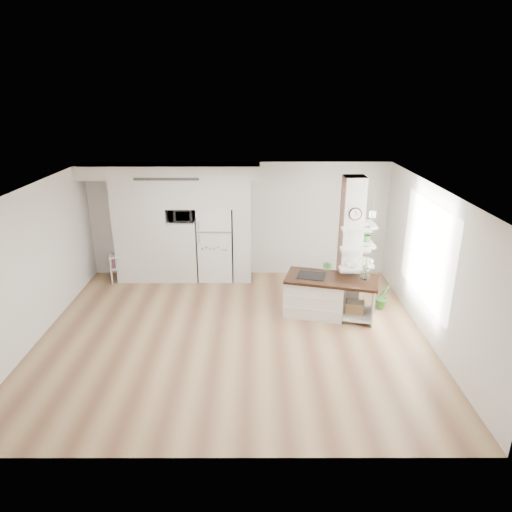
# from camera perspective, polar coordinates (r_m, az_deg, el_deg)

# --- Properties ---
(floor) EXTENTS (7.00, 6.00, 0.01)m
(floor) POSITION_cam_1_polar(r_m,az_deg,el_deg) (8.53, -2.83, -9.73)
(floor) COLOR tan
(floor) RESTS_ON ground
(room) EXTENTS (7.04, 6.04, 2.72)m
(room) POSITION_cam_1_polar(r_m,az_deg,el_deg) (7.78, -3.06, 2.21)
(room) COLOR white
(room) RESTS_ON ground
(cabinet_wall) EXTENTS (4.00, 0.71, 2.70)m
(cabinet_wall) POSITION_cam_1_polar(r_m,az_deg,el_deg) (10.59, -10.19, 4.83)
(cabinet_wall) COLOR silver
(cabinet_wall) RESTS_ON floor
(refrigerator) EXTENTS (0.78, 0.69, 1.75)m
(refrigerator) POSITION_cam_1_polar(r_m,az_deg,el_deg) (10.66, -5.07, 1.64)
(refrigerator) COLOR white
(refrigerator) RESTS_ON floor
(column) EXTENTS (0.69, 0.90, 2.70)m
(column) POSITION_cam_1_polar(r_m,az_deg,el_deg) (9.21, 12.31, 1.35)
(column) COLOR silver
(column) RESTS_ON floor
(window) EXTENTS (0.00, 2.40, 2.40)m
(window) POSITION_cam_1_polar(r_m,az_deg,el_deg) (8.72, 20.57, 0.47)
(window) COLOR white
(window) RESTS_ON room
(pendant_light) EXTENTS (0.12, 0.12, 0.10)m
(pendant_light) POSITION_cam_1_polar(r_m,az_deg,el_deg) (7.94, 9.34, 4.34)
(pendant_light) COLOR white
(pendant_light) RESTS_ON room
(kitchen_island) EXTENTS (1.92, 1.25, 1.36)m
(kitchen_island) POSITION_cam_1_polar(r_m,az_deg,el_deg) (9.16, 8.12, -4.74)
(kitchen_island) COLOR silver
(kitchen_island) RESTS_ON floor
(bookshelf) EXTENTS (0.62, 0.48, 0.65)m
(bookshelf) POSITION_cam_1_polar(r_m,az_deg,el_deg) (11.10, -16.20, -1.59)
(bookshelf) COLOR silver
(bookshelf) RESTS_ON floor
(floor_plant_a) EXTENTS (0.36, 0.32, 0.54)m
(floor_plant_a) POSITION_cam_1_polar(r_m,az_deg,el_deg) (9.68, 15.54, -4.90)
(floor_plant_a) COLOR #32762F
(floor_plant_a) RESTS_ON floor
(floor_plant_b) EXTENTS (0.34, 0.34, 0.47)m
(floor_plant_b) POSITION_cam_1_polar(r_m,az_deg,el_deg) (10.74, 8.84, -2.04)
(floor_plant_b) COLOR #32762F
(floor_plant_b) RESTS_ON floor
(microwave) EXTENTS (0.54, 0.37, 0.30)m
(microwave) POSITION_cam_1_polar(r_m,az_deg,el_deg) (10.50, -9.31, 5.12)
(microwave) COLOR #2D2D2D
(microwave) RESTS_ON cabinet_wall
(shelf_plant) EXTENTS (0.27, 0.23, 0.30)m
(shelf_plant) POSITION_cam_1_polar(r_m,az_deg,el_deg) (9.37, 13.68, 2.68)
(shelf_plant) COLOR #32762F
(shelf_plant) RESTS_ON column
(decor_bowl) EXTENTS (0.22, 0.22, 0.05)m
(decor_bowl) POSITION_cam_1_polar(r_m,az_deg,el_deg) (9.10, 11.95, -1.20)
(decor_bowl) COLOR white
(decor_bowl) RESTS_ON column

